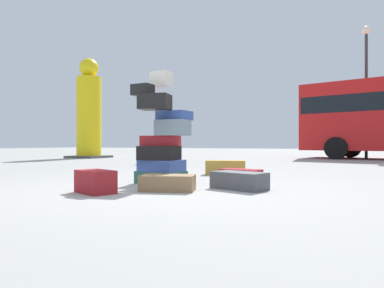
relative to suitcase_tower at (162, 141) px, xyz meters
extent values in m
plane|color=#9E9E99|center=(0.14, -0.58, -0.67)|extent=(80.00, 80.00, 0.00)
cube|color=#26594C|center=(-0.02, 0.01, -0.57)|extent=(0.76, 0.61, 0.20)
cube|color=#334F99|center=(0.00, -0.02, -0.38)|extent=(0.69, 0.54, 0.18)
cube|color=black|center=(-0.02, -0.05, -0.18)|extent=(0.60, 0.46, 0.22)
cube|color=maroon|center=(-0.07, 0.09, 0.01)|extent=(0.62, 0.50, 0.16)
cube|color=gray|center=(0.16, 0.06, 0.21)|extent=(0.52, 0.40, 0.25)
cube|color=#334F99|center=(0.13, 0.16, 0.41)|extent=(0.53, 0.41, 0.15)
cube|color=black|center=(-0.01, -0.21, 0.60)|extent=(0.51, 0.42, 0.23)
cube|color=black|center=(-0.24, -0.20, 0.80)|extent=(0.32, 0.25, 0.17)
cube|color=beige|center=(-0.10, 0.14, 1.01)|extent=(0.31, 0.23, 0.24)
cube|color=#B28C33|center=(0.40, 1.88, -0.52)|extent=(0.86, 0.57, 0.29)
cube|color=maroon|center=(-0.25, -1.28, -0.52)|extent=(0.62, 0.50, 0.29)
cube|color=maroon|center=(0.95, 1.13, -0.58)|extent=(0.77, 0.48, 0.18)
cube|color=#4C4C51|center=(1.32, -0.15, -0.55)|extent=(0.83, 0.60, 0.24)
cube|color=olive|center=(0.49, -0.70, -0.56)|extent=(0.80, 0.58, 0.21)
cylinder|color=#3F334C|center=(-3.16, 5.33, -0.25)|extent=(0.12, 0.12, 0.85)
cylinder|color=#3F334C|center=(-3.03, 5.16, -0.25)|extent=(0.12, 0.12, 0.85)
cylinder|color=red|center=(-3.09, 5.24, 0.47)|extent=(0.30, 0.30, 0.59)
sphere|color=tan|center=(-3.09, 5.24, 0.88)|extent=(0.22, 0.22, 0.22)
cylinder|color=yellow|center=(-7.90, 7.28, 1.13)|extent=(1.08, 1.08, 3.60)
sphere|color=yellow|center=(-7.90, 7.28, 3.35)|extent=(0.84, 0.84, 0.84)
cube|color=#4C4C4C|center=(-7.90, 7.28, -0.62)|extent=(1.51, 1.51, 0.10)
cylinder|color=black|center=(2.72, 12.69, -0.22)|extent=(0.93, 0.43, 0.90)
cylinder|color=black|center=(2.19, 10.25, -0.22)|extent=(0.93, 0.43, 0.90)
cylinder|color=#333338|center=(3.32, 11.43, 1.97)|extent=(0.12, 0.12, 5.27)
sphere|color=#F2F2CC|center=(3.32, 11.43, 4.72)|extent=(0.36, 0.36, 0.36)
camera|label=1|loc=(2.72, -4.77, -0.04)|focal=32.28mm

